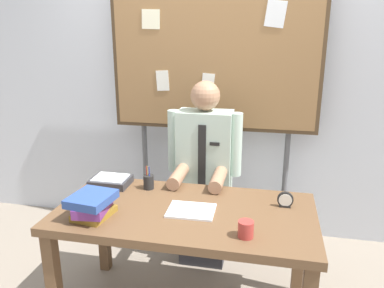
{
  "coord_description": "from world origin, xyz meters",
  "views": [
    {
      "loc": [
        0.47,
        -2.01,
        1.76
      ],
      "look_at": [
        0.0,
        0.19,
        1.08
      ],
      "focal_mm": 35.64,
      "sensor_mm": 36.0,
      "label": 1
    }
  ],
  "objects_px": {
    "desk": "(185,223)",
    "person": "(204,181)",
    "pen_holder": "(149,182)",
    "paper_tray": "(111,181)",
    "book_stack": "(93,205)",
    "coffee_mug": "(246,229)",
    "bulletin_board": "(214,55)",
    "desk_clock": "(285,200)",
    "open_notebook": "(191,211)"
  },
  "relations": [
    {
      "from": "person",
      "to": "desk_clock",
      "type": "relative_size",
      "value": 14.83
    },
    {
      "from": "book_stack",
      "to": "paper_tray",
      "type": "relative_size",
      "value": 1.05
    },
    {
      "from": "person",
      "to": "open_notebook",
      "type": "xyz_separation_m",
      "value": [
        0.04,
        -0.66,
        0.08
      ]
    },
    {
      "from": "desk",
      "to": "person",
      "type": "relative_size",
      "value": 1.08
    },
    {
      "from": "open_notebook",
      "to": "paper_tray",
      "type": "relative_size",
      "value": 1.06
    },
    {
      "from": "open_notebook",
      "to": "desk_clock",
      "type": "height_order",
      "value": "desk_clock"
    },
    {
      "from": "pen_holder",
      "to": "desk_clock",
      "type": "bearing_deg",
      "value": -5.73
    },
    {
      "from": "book_stack",
      "to": "open_notebook",
      "type": "height_order",
      "value": "book_stack"
    },
    {
      "from": "pen_holder",
      "to": "paper_tray",
      "type": "height_order",
      "value": "pen_holder"
    },
    {
      "from": "desk",
      "to": "pen_holder",
      "type": "xyz_separation_m",
      "value": [
        -0.31,
        0.25,
        0.14
      ]
    },
    {
      "from": "coffee_mug",
      "to": "pen_holder",
      "type": "height_order",
      "value": "pen_holder"
    },
    {
      "from": "pen_holder",
      "to": "coffee_mug",
      "type": "bearing_deg",
      "value": -35.62
    },
    {
      "from": "coffee_mug",
      "to": "paper_tray",
      "type": "xyz_separation_m",
      "value": [
        -0.96,
        0.5,
        -0.02
      ]
    },
    {
      "from": "person",
      "to": "desk_clock",
      "type": "xyz_separation_m",
      "value": [
        0.58,
        -0.47,
        0.12
      ]
    },
    {
      "from": "bulletin_board",
      "to": "pen_holder",
      "type": "xyz_separation_m",
      "value": [
        -0.31,
        -0.77,
        -0.79
      ]
    },
    {
      "from": "desk_clock",
      "to": "paper_tray",
      "type": "height_order",
      "value": "desk_clock"
    },
    {
      "from": "desk",
      "to": "coffee_mug",
      "type": "distance_m",
      "value": 0.47
    },
    {
      "from": "desk",
      "to": "open_notebook",
      "type": "bearing_deg",
      "value": -25.92
    },
    {
      "from": "coffee_mug",
      "to": "person",
      "type": "bearing_deg",
      "value": 113.21
    },
    {
      "from": "book_stack",
      "to": "pen_holder",
      "type": "bearing_deg",
      "value": 68.33
    },
    {
      "from": "pen_holder",
      "to": "paper_tray",
      "type": "relative_size",
      "value": 0.62
    },
    {
      "from": "person",
      "to": "paper_tray",
      "type": "height_order",
      "value": "person"
    },
    {
      "from": "desk",
      "to": "desk_clock",
      "type": "xyz_separation_m",
      "value": [
        0.58,
        0.16,
        0.13
      ]
    },
    {
      "from": "book_stack",
      "to": "coffee_mug",
      "type": "xyz_separation_m",
      "value": [
        0.87,
        -0.04,
        -0.03
      ]
    },
    {
      "from": "book_stack",
      "to": "pen_holder",
      "type": "height_order",
      "value": "pen_holder"
    },
    {
      "from": "person",
      "to": "open_notebook",
      "type": "distance_m",
      "value": 0.66
    },
    {
      "from": "pen_holder",
      "to": "bulletin_board",
      "type": "bearing_deg",
      "value": 67.97
    },
    {
      "from": "desk_clock",
      "to": "coffee_mug",
      "type": "relative_size",
      "value": 1.07
    },
    {
      "from": "desk_clock",
      "to": "coffee_mug",
      "type": "distance_m",
      "value": 0.45
    },
    {
      "from": "bulletin_board",
      "to": "person",
      "type": "bearing_deg",
      "value": -89.98
    },
    {
      "from": "person",
      "to": "book_stack",
      "type": "relative_size",
      "value": 5.2
    },
    {
      "from": "desk",
      "to": "person",
      "type": "height_order",
      "value": "person"
    },
    {
      "from": "desk",
      "to": "open_notebook",
      "type": "height_order",
      "value": "open_notebook"
    },
    {
      "from": "desk_clock",
      "to": "pen_holder",
      "type": "relative_size",
      "value": 0.6
    },
    {
      "from": "desk",
      "to": "bulletin_board",
      "type": "height_order",
      "value": "bulletin_board"
    },
    {
      "from": "book_stack",
      "to": "pen_holder",
      "type": "relative_size",
      "value": 1.7
    },
    {
      "from": "desk",
      "to": "pen_holder",
      "type": "distance_m",
      "value": 0.42
    },
    {
      "from": "person",
      "to": "bulletin_board",
      "type": "distance_m",
      "value": 0.99
    },
    {
      "from": "book_stack",
      "to": "coffee_mug",
      "type": "distance_m",
      "value": 0.87
    },
    {
      "from": "open_notebook",
      "to": "pen_holder",
      "type": "bearing_deg",
      "value": 142.42
    },
    {
      "from": "book_stack",
      "to": "desk_clock",
      "type": "distance_m",
      "value": 1.13
    },
    {
      "from": "desk_clock",
      "to": "paper_tray",
      "type": "xyz_separation_m",
      "value": [
        -1.17,
        0.1,
        -0.01
      ]
    },
    {
      "from": "coffee_mug",
      "to": "pen_holder",
      "type": "distance_m",
      "value": 0.84
    },
    {
      "from": "desk",
      "to": "paper_tray",
      "type": "height_order",
      "value": "paper_tray"
    },
    {
      "from": "person",
      "to": "coffee_mug",
      "type": "distance_m",
      "value": 0.96
    },
    {
      "from": "bulletin_board",
      "to": "desk",
      "type": "bearing_deg",
      "value": -89.99
    },
    {
      "from": "bulletin_board",
      "to": "coffee_mug",
      "type": "height_order",
      "value": "bulletin_board"
    },
    {
      "from": "open_notebook",
      "to": "pen_holder",
      "type": "distance_m",
      "value": 0.44
    },
    {
      "from": "person",
      "to": "pen_holder",
      "type": "xyz_separation_m",
      "value": [
        -0.31,
        -0.39,
        0.12
      ]
    },
    {
      "from": "desk",
      "to": "bulletin_board",
      "type": "relative_size",
      "value": 0.69
    }
  ]
}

